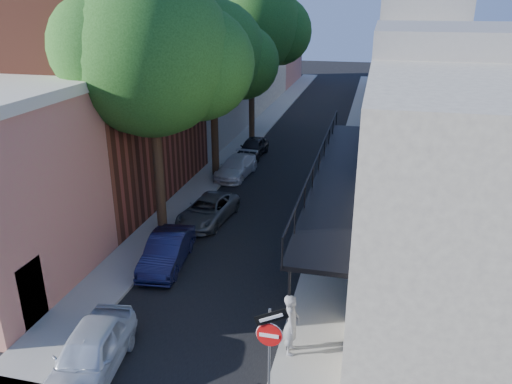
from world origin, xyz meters
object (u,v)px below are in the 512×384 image
Objects in this scene: parked_car_b at (167,251)px; pedestrian at (291,324)px; parked_car_c at (208,210)px; parked_car_d at (236,167)px; oak_mid at (220,57)px; oak_far at (258,26)px; oak_near at (163,57)px; parked_car_e at (253,147)px; parked_car_a at (90,354)px; sign_post at (270,338)px.

parked_car_b is 7.14m from pedestrian.
parked_car_c is 1.01× the size of parked_car_d.
oak_mid is 9.12m from oak_far.
oak_near is 7.92m from parked_car_b.
pedestrian reaches higher than parked_car_d.
parked_car_e is (-0.46, 10.89, 0.06)m from parked_car_c.
parked_car_b reaches higher than parked_car_d.
parked_car_a is at bearing -85.37° from oak_mid.
oak_near is 14.27m from parked_car_e.
pedestrian is at bearing -42.22° from parked_car_b.
pedestrian is at bearing -51.31° from parked_car_c.
oak_mid reaches higher than sign_post.
sign_post is 27.80m from oak_far.
oak_mid is 6.51m from parked_car_d.
pedestrian is at bearing 83.12° from sign_post.
oak_far reaches higher than oak_mid.
sign_post is at bearing -69.14° from oak_mid.
pedestrian is at bearing -70.43° from parked_car_e.
parked_car_d is (0.77, 8.03, -7.28)m from oak_near.
pedestrian is at bearing -74.46° from oak_far.
parked_car_a is (1.36, -9.45, -7.17)m from oak_near.
oak_mid is at bearing 90.37° from oak_near.
parked_car_d is 16.46m from pedestrian.
parked_car_a is 17.49m from parked_car_d.
parked_car_a is 6.36m from parked_car_b.
parked_car_a is 10.83m from parked_car_c.
oak_far is at bearing 103.91° from sign_post.
oak_mid is at bearing 110.86° from sign_post.
sign_post reaches higher than parked_car_a.
oak_far is at bearing 100.51° from parked_car_c.
oak_mid reaches higher than parked_car_e.
oak_near is 2.73× the size of parked_car_c.
oak_near reaches higher than pedestrian.
parked_car_c is at bearing 28.91° from pedestrian.
sign_post is 0.29× the size of oak_mid.
sign_post is 0.25× the size of oak_far.
oak_near is at bearing 125.09° from sign_post.
parked_car_e is (-5.76, 21.56, -1.40)m from sign_post.
sign_post is 19.14m from oak_mid.
parked_car_d is 2.11× the size of pedestrian.
parked_car_a is at bearing -83.19° from parked_car_c.
oak_mid is 12.83m from parked_car_b.
pedestrian is at bearing -63.40° from parked_car_d.
parked_car_b is at bearing 131.73° from sign_post.
sign_post is at bearing -72.53° from parked_car_e.
parked_car_e is (-0.59, 21.72, -0.07)m from parked_car_a.
parked_car_c is 10.90m from parked_car_e.
sign_post is at bearing -54.91° from oak_near.
pedestrian is (5.41, 2.16, 0.39)m from parked_car_a.
oak_mid is 2.48× the size of parked_car_d.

